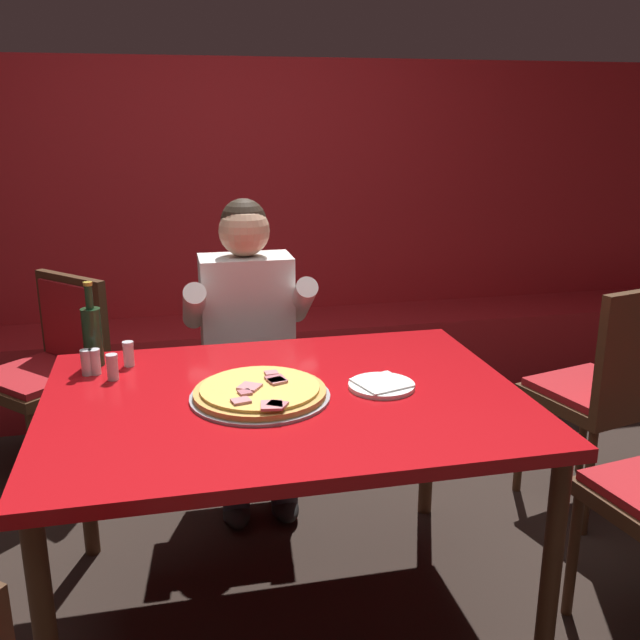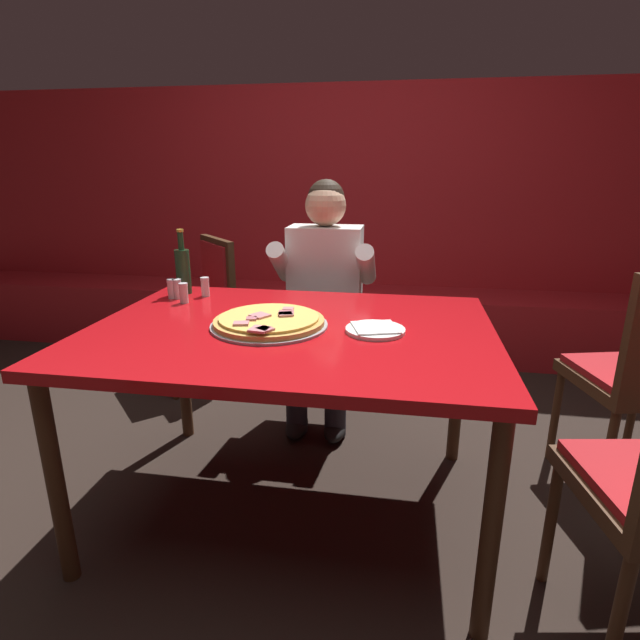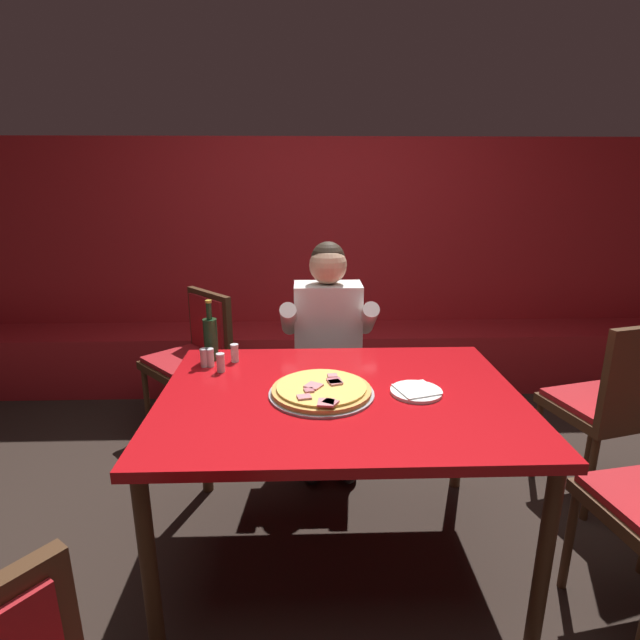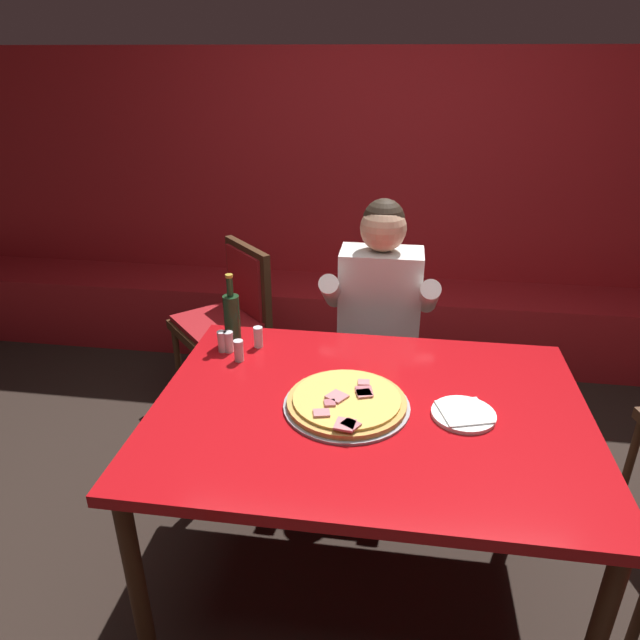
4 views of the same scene
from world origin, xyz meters
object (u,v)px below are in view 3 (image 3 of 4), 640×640
(dining_chair_side_aisle, at_px, (195,351))
(dining_chair_by_booth, at_px, (615,399))
(pizza, at_px, (322,391))
(beer_bottle, at_px, (211,337))
(shaker_black_pepper, at_px, (221,363))
(shaker_parmesan, at_px, (235,354))
(shaker_oregano, at_px, (204,359))
(plate_white_paper, at_px, (416,391))
(main_dining_table, at_px, (340,409))
(shaker_red_pepper_flakes, at_px, (210,358))
(diner_seated_blue_shirt, at_px, (328,345))

(dining_chair_side_aisle, xyz_separation_m, dining_chair_by_booth, (2.23, -0.84, 0.03))
(pizza, relative_size, beer_bottle, 1.46)
(dining_chair_side_aisle, bearing_deg, shaker_black_pepper, -70.57)
(shaker_parmesan, bearing_deg, dining_chair_by_booth, -0.94)
(shaker_parmesan, xyz_separation_m, shaker_oregano, (-0.13, -0.06, 0.00))
(plate_white_paper, distance_m, dining_chair_side_aisle, 1.67)
(shaker_black_pepper, bearing_deg, main_dining_table, -25.23)
(shaker_black_pepper, height_order, dining_chair_by_booth, dining_chair_by_booth)
(main_dining_table, relative_size, beer_bottle, 4.99)
(shaker_red_pepper_flakes, bearing_deg, shaker_oregano, -178.27)
(pizza, distance_m, shaker_parmesan, 0.55)
(plate_white_paper, distance_m, beer_bottle, 0.99)
(dining_chair_side_aisle, bearing_deg, beer_bottle, -71.41)
(main_dining_table, distance_m, diner_seated_blue_shirt, 0.79)
(dining_chair_side_aisle, height_order, dining_chair_by_booth, dining_chair_by_booth)
(diner_seated_blue_shirt, bearing_deg, dining_chair_side_aisle, 155.48)
(diner_seated_blue_shirt, distance_m, dining_chair_by_booth, 1.47)
(shaker_oregano, bearing_deg, dining_chair_by_booth, 0.80)
(pizza, relative_size, shaker_parmesan, 4.96)
(shaker_oregano, height_order, dining_chair_by_booth, dining_chair_by_booth)
(shaker_red_pepper_flakes, distance_m, diner_seated_blue_shirt, 0.75)
(shaker_parmesan, distance_m, dining_chair_by_booth, 1.87)
(main_dining_table, distance_m, shaker_oregano, 0.69)
(shaker_parmesan, bearing_deg, shaker_black_pepper, -110.57)
(pizza, xyz_separation_m, shaker_black_pepper, (-0.44, 0.26, 0.02))
(shaker_oregano, bearing_deg, pizza, -31.51)
(shaker_parmesan, distance_m, dining_chair_side_aisle, 0.93)
(shaker_red_pepper_flakes, height_order, shaker_parmesan, same)
(beer_bottle, bearing_deg, shaker_parmesan, -16.86)
(pizza, bearing_deg, shaker_red_pepper_flakes, 147.13)
(main_dining_table, xyz_separation_m, dining_chair_side_aisle, (-0.85, 1.17, -0.17))
(main_dining_table, height_order, dining_chair_side_aisle, dining_chair_side_aisle)
(beer_bottle, xyz_separation_m, shaker_black_pepper, (0.07, -0.16, -0.07))
(shaker_red_pepper_flakes, bearing_deg, main_dining_table, -28.22)
(dining_chair_side_aisle, relative_size, dining_chair_by_booth, 0.93)
(shaker_oregano, distance_m, dining_chair_by_booth, 2.00)
(plate_white_paper, distance_m, diner_seated_blue_shirt, 0.87)
(main_dining_table, bearing_deg, dining_chair_by_booth, 13.78)
(shaker_oregano, bearing_deg, diner_seated_blue_shirt, 38.92)
(shaker_oregano, relative_size, shaker_black_pepper, 1.00)
(plate_white_paper, distance_m, shaker_oregano, 0.97)
(shaker_red_pepper_flakes, xyz_separation_m, dining_chair_side_aisle, (-0.27, 0.86, -0.27))
(dining_chair_side_aisle, bearing_deg, main_dining_table, -54.16)
(main_dining_table, bearing_deg, dining_chair_side_aisle, 125.84)
(shaker_parmesan, distance_m, diner_seated_blue_shirt, 0.64)
(main_dining_table, xyz_separation_m, plate_white_paper, (0.31, -0.01, 0.08))
(shaker_oregano, bearing_deg, beer_bottle, 79.72)
(pizza, xyz_separation_m, dining_chair_by_booth, (1.46, 0.35, -0.22))
(beer_bottle, relative_size, dining_chair_by_booth, 0.30)
(diner_seated_blue_shirt, relative_size, dining_chair_side_aisle, 1.40)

